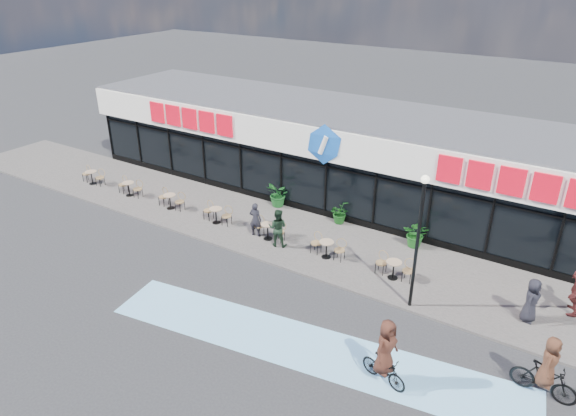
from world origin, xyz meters
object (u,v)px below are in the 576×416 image
at_px(lamp_post, 419,232).
at_px(cyclist_b, 546,374).
at_px(bistro_set_0, 93,176).
at_px(potted_plant_left, 279,194).
at_px(patron_left, 255,219).
at_px(potted_plant_right, 416,234).
at_px(patron_right, 278,228).
at_px(cyclist_a, 385,357).
at_px(potted_plant_mid, 339,212).
at_px(pedestrian_b, 531,300).

bearing_deg(lamp_post, cyclist_b, -23.09).
bearing_deg(bistro_set_0, potted_plant_left, 16.18).
bearing_deg(patron_left, potted_plant_right, -166.57).
relative_size(patron_left, patron_right, 0.93).
relative_size(lamp_post, cyclist_a, 2.27).
xyz_separation_m(potted_plant_mid, patron_right, (-1.24, -3.34, 0.33)).
distance_m(potted_plant_left, patron_left, 3.18).
height_order(pedestrian_b, cyclist_b, cyclist_b).
distance_m(lamp_post, potted_plant_mid, 7.21).
height_order(bistro_set_0, potted_plant_mid, potted_plant_mid).
bearing_deg(bistro_set_0, patron_right, -1.52).
bearing_deg(lamp_post, potted_plant_right, 107.20).
xyz_separation_m(bistro_set_0, cyclist_b, (23.44, -3.39, 0.25)).
bearing_deg(potted_plant_right, cyclist_a, -76.77).
height_order(lamp_post, potted_plant_right, lamp_post).
bearing_deg(potted_plant_left, lamp_post, -27.41).
xyz_separation_m(lamp_post, patron_left, (-7.71, 1.32, -2.20)).
xyz_separation_m(potted_plant_left, patron_left, (0.78, -3.08, 0.14)).
xyz_separation_m(lamp_post, bistro_set_0, (-18.80, 1.41, -2.53)).
xyz_separation_m(potted_plant_left, patron_right, (2.12, -3.32, 0.21)).
xyz_separation_m(patron_right, pedestrian_b, (10.08, 0.25, -0.04)).
relative_size(potted_plant_right, pedestrian_b, 0.74).
relative_size(patron_right, cyclist_a, 0.77).
distance_m(potted_plant_mid, cyclist_a, 10.13).
xyz_separation_m(lamp_post, cyclist_a, (0.61, -3.92, -2.13)).
distance_m(bistro_set_0, cyclist_a, 20.14).
bearing_deg(patron_right, potted_plant_right, -166.58).
xyz_separation_m(patron_left, cyclist_a, (8.32, -5.24, 0.07)).
height_order(patron_left, cyclist_b, cyclist_b).
distance_m(patron_right, cyclist_a, 8.59).
relative_size(bistro_set_0, cyclist_b, 0.76).
height_order(lamp_post, patron_left, lamp_post).
relative_size(bistro_set_0, patron_left, 0.97).
bearing_deg(patron_right, cyclist_a, 126.48).
bearing_deg(cyclist_a, potted_plant_left, 137.56).
bearing_deg(pedestrian_b, patron_left, 97.65).
bearing_deg(pedestrian_b, lamp_post, 117.37).
height_order(lamp_post, bistro_set_0, lamp_post).
distance_m(potted_plant_right, pedestrian_b, 5.75).
xyz_separation_m(bistro_set_0, pedestrian_b, (22.51, -0.08, 0.36)).
height_order(lamp_post, potted_plant_mid, lamp_post).
xyz_separation_m(potted_plant_mid, cyclist_b, (9.77, -6.40, 0.19)).
bearing_deg(patron_left, lamp_post, 159.77).
bearing_deg(cyclist_a, lamp_post, 98.85).
bearing_deg(potted_plant_mid, potted_plant_left, -179.60).
bearing_deg(patron_right, lamp_post, 152.46).
height_order(potted_plant_left, potted_plant_mid, potted_plant_left).
height_order(potted_plant_right, patron_right, patron_right).
relative_size(potted_plant_right, cyclist_b, 0.59).
bearing_deg(lamp_post, cyclist_a, -81.15).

